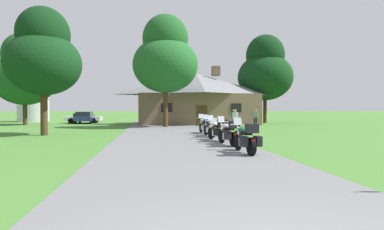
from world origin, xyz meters
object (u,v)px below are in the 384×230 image
motorcycle_white_third_in_row (218,130)px  tree_right_of_lodge (265,71)px  bystander_blue_shirt_beside_signpost (234,118)px  tree_by_lodge_front (165,57)px  motorcycle_blue_fourth_in_row (210,127)px  motorcycle_silver_second_in_row (229,133)px  tree_left_far (25,72)px  parked_navy_suv_far_left (85,117)px  motorcycle_green_nearest_to_camera (247,139)px  bystander_gray_shirt_near_lodge (255,117)px  motorcycle_silver_farthest_in_row (204,125)px  metal_silo_distant (33,95)px  parked_white_sedan_far_left (83,118)px  bystander_white_shirt_by_tree (235,118)px  tree_left_near (44,55)px

motorcycle_white_third_in_row → tree_right_of_lodge: tree_right_of_lodge is taller
bystander_blue_shirt_beside_signpost → tree_by_lodge_front: tree_by_lodge_front is taller
motorcycle_blue_fourth_in_row → motorcycle_silver_second_in_row: bearing=-96.1°
tree_by_lodge_front → tree_left_far: (-14.68, 6.49, -0.85)m
bystander_blue_shirt_beside_signpost → parked_navy_suv_far_left: (-15.24, 11.21, -0.15)m
motorcycle_green_nearest_to_camera → tree_left_far: bearing=121.7°
motorcycle_silver_second_in_row → bystander_gray_shirt_near_lodge: (6.90, 16.30, 0.34)m
bystander_gray_shirt_near_lodge → tree_left_far: tree_left_far is taller
tree_by_lodge_front → tree_right_of_lodge: tree_right_of_lodge is taller
bystander_blue_shirt_beside_signpost → tree_left_far: (-20.78, 7.94, 4.71)m
motorcycle_white_third_in_row → bystander_gray_shirt_near_lodge: (6.96, 14.19, 0.34)m
bystander_blue_shirt_beside_signpost → tree_left_far: size_ratio=0.17×
motorcycle_blue_fourth_in_row → tree_left_far: size_ratio=0.21×
bystander_blue_shirt_beside_signpost → motorcycle_silver_farthest_in_row: bearing=-71.4°
metal_silo_distant → parked_navy_suv_far_left: bearing=-37.7°
tree_by_lodge_front → parked_white_sedan_far_left: bearing=132.1°
bystander_white_shirt_by_tree → parked_white_sedan_far_left: bystander_white_shirt_by_tree is taller
bystander_gray_shirt_near_lodge → bystander_white_shirt_by_tree: size_ratio=1.00×
motorcycle_white_third_in_row → bystander_gray_shirt_near_lodge: bystander_gray_shirt_near_lodge is taller
motorcycle_white_third_in_row → tree_right_of_lodge: bearing=52.4°
tree_left_far → parked_white_sedan_far_left: 8.26m
motorcycle_silver_farthest_in_row → tree_by_lodge_front: bearing=99.3°
motorcycle_blue_fourth_in_row → tree_left_near: 11.69m
parked_navy_suv_far_left → bystander_gray_shirt_near_lodge: bearing=-28.4°
metal_silo_distant → bystander_blue_shirt_beside_signpost: bearing=-36.8°
bystander_white_shirt_by_tree → tree_right_of_lodge: 13.63m
motorcycle_green_nearest_to_camera → motorcycle_blue_fourth_in_row: same height
motorcycle_silver_farthest_in_row → tree_by_lodge_front: (-2.20, 8.28, 5.87)m
bystander_white_shirt_by_tree → parked_navy_suv_far_left: size_ratio=0.36×
motorcycle_silver_farthest_in_row → motorcycle_green_nearest_to_camera: bearing=-96.4°
motorcycle_white_third_in_row → bystander_white_shirt_by_tree: bystander_white_shirt_by_tree is taller
bystander_blue_shirt_beside_signpost → metal_silo_distant: 29.15m
tree_left_near → parked_white_sedan_far_left: tree_left_near is taller
motorcycle_silver_second_in_row → parked_navy_suv_far_left: 27.50m
metal_silo_distant → parked_white_sedan_far_left: (7.65, -5.43, -3.00)m
parked_white_sedan_far_left → bystander_gray_shirt_near_lodge: bearing=-117.5°
bystander_white_shirt_by_tree → tree_left_far: size_ratio=0.17×
tree_right_of_lodge → motorcycle_silver_second_in_row: bearing=-114.3°
motorcycle_silver_second_in_row → tree_by_lodge_front: tree_by_lodge_front is taller
motorcycle_silver_second_in_row → motorcycle_blue_fourth_in_row: (0.00, 4.62, 0.01)m
bystander_blue_shirt_beside_signpost → tree_right_of_lodge: size_ratio=0.15×
parked_navy_suv_far_left → tree_left_near: bearing=-89.6°
motorcycle_white_third_in_row → parked_white_sedan_far_left: (-11.53, 23.73, 0.03)m
motorcycle_green_nearest_to_camera → parked_white_sedan_far_left: bearing=109.4°
motorcycle_silver_second_in_row → motorcycle_blue_fourth_in_row: bearing=81.6°
motorcycle_silver_farthest_in_row → bystander_gray_shirt_near_lodge: bearing=48.1°
bystander_blue_shirt_beside_signpost → tree_right_of_lodge: (6.58, 9.50, 5.53)m
motorcycle_silver_second_in_row → motorcycle_green_nearest_to_camera: bearing=-99.2°
motorcycle_green_nearest_to_camera → parked_white_sedan_far_left: (-11.56, 28.47, 0.03)m
bystander_gray_shirt_near_lodge → tree_right_of_lodge: (3.68, 7.08, 5.51)m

